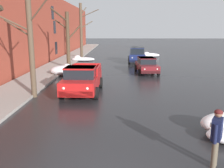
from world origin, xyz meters
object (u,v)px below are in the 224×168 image
at_px(pickup_truck_red_approaching_near_lane, 82,79).
at_px(sedan_maroon_parked_kerbside_close, 147,65).
at_px(bare_tree_mid_block, 67,39).
at_px(bare_tree_far_down_block, 82,30).
at_px(suv_darkblue_parked_kerbside_mid, 137,54).
at_px(pedestrian_with_coffee, 217,134).
at_px(bare_tree_second_along_sidewalk, 30,41).

distance_m(pickup_truck_red_approaching_near_lane, sedan_maroon_parked_kerbside_close, 8.78).
distance_m(bare_tree_mid_block, pickup_truck_red_approaching_near_lane, 10.13).
distance_m(bare_tree_mid_block, bare_tree_far_down_block, 9.17).
relative_size(suv_darkblue_parked_kerbside_mid, pedestrian_with_coffee, 2.49).
bearing_deg(bare_tree_second_along_sidewalk, bare_tree_mid_block, 89.98).
bearing_deg(sedan_maroon_parked_kerbside_close, bare_tree_second_along_sidewalk, -132.39).
relative_size(pickup_truck_red_approaching_near_lane, pedestrian_with_coffee, 2.78).
xyz_separation_m(sedan_maroon_parked_kerbside_close, suv_darkblue_parked_kerbside_mid, (-0.39, 7.07, 0.24)).
height_order(sedan_maroon_parked_kerbside_close, pedestrian_with_coffee, pedestrian_with_coffee).
distance_m(bare_tree_second_along_sidewalk, pedestrian_with_coffee, 11.02).
distance_m(suv_darkblue_parked_kerbside_mid, pedestrian_with_coffee, 22.80).
bearing_deg(pedestrian_with_coffee, pickup_truck_red_approaching_near_lane, 121.04).
bearing_deg(suv_darkblue_parked_kerbside_mid, pedestrian_with_coffee, -88.40).
bearing_deg(suv_darkblue_parked_kerbside_mid, bare_tree_far_down_block, 149.16).
bearing_deg(bare_tree_mid_block, pickup_truck_red_approaching_near_lane, -73.81).
bearing_deg(bare_tree_far_down_block, bare_tree_second_along_sidewalk, -90.25).
bearing_deg(bare_tree_mid_block, bare_tree_far_down_block, 89.48).
xyz_separation_m(bare_tree_mid_block, bare_tree_far_down_block, (0.08, 9.14, 0.78)).
relative_size(bare_tree_second_along_sidewalk, pickup_truck_red_approaching_near_lane, 1.30).
bearing_deg(sedan_maroon_parked_kerbside_close, pedestrian_with_coffee, -89.08).
bearing_deg(pickup_truck_red_approaching_near_lane, suv_darkblue_parked_kerbside_mid, 73.04).
relative_size(bare_tree_second_along_sidewalk, bare_tree_mid_block, 1.10).
bearing_deg(bare_tree_second_along_sidewalk, bare_tree_far_down_block, 89.75).
distance_m(bare_tree_second_along_sidewalk, suv_darkblue_parked_kerbside_mid, 17.08).
height_order(bare_tree_second_along_sidewalk, bare_tree_far_down_block, bare_tree_far_down_block).
bearing_deg(bare_tree_far_down_block, pickup_truck_red_approaching_near_lane, -81.82).
height_order(pickup_truck_red_approaching_near_lane, suv_darkblue_parked_kerbside_mid, suv_darkblue_parked_kerbside_mid).
xyz_separation_m(bare_tree_second_along_sidewalk, suv_darkblue_parked_kerbside_mid, (7.16, 15.34, -2.29)).
height_order(bare_tree_mid_block, suv_darkblue_parked_kerbside_mid, bare_tree_mid_block).
bearing_deg(sedan_maroon_parked_kerbside_close, bare_tree_far_down_block, 123.47).
bearing_deg(bare_tree_far_down_block, bare_tree_mid_block, -90.52).
bearing_deg(bare_tree_mid_block, suv_darkblue_parked_kerbside_mid, 34.44).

